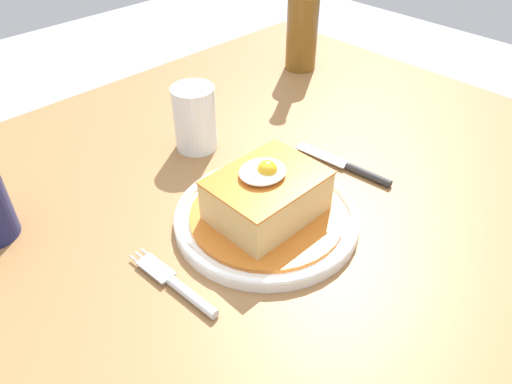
# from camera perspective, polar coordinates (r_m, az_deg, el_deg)

# --- Properties ---
(dining_table) EXTENTS (1.29, 0.91, 0.76)m
(dining_table) POSITION_cam_1_polar(r_m,az_deg,el_deg) (0.74, -5.48, -9.38)
(dining_table) COLOR olive
(dining_table) RESTS_ON ground_plane
(main_plate) EXTENTS (0.25, 0.25, 0.02)m
(main_plate) POSITION_cam_1_polar(r_m,az_deg,el_deg) (0.65, 1.24, -2.92)
(main_plate) COLOR white
(main_plate) RESTS_ON dining_table
(sandwich_meal) EXTENTS (0.21, 0.21, 0.09)m
(sandwich_meal) POSITION_cam_1_polar(r_m,az_deg,el_deg) (0.63, 1.26, -0.74)
(sandwich_meal) COLOR #C66B23
(sandwich_meal) RESTS_ON main_plate
(fork) EXTENTS (0.03, 0.14, 0.01)m
(fork) POSITION_cam_1_polar(r_m,az_deg,el_deg) (0.58, -8.91, -10.99)
(fork) COLOR silver
(fork) RESTS_ON dining_table
(knife) EXTENTS (0.03, 0.17, 0.01)m
(knife) POSITION_cam_1_polar(r_m,az_deg,el_deg) (0.76, 11.46, 2.68)
(knife) COLOR #262628
(knife) RESTS_ON dining_table
(beer_bottle_amber) EXTENTS (0.06, 0.06, 0.27)m
(beer_bottle_amber) POSITION_cam_1_polar(r_m,az_deg,el_deg) (1.04, 5.49, 19.33)
(beer_bottle_amber) COLOR brown
(beer_bottle_amber) RESTS_ON dining_table
(drinking_glass) EXTENTS (0.07, 0.07, 0.10)m
(drinking_glass) POSITION_cam_1_polar(r_m,az_deg,el_deg) (0.79, -7.14, 8.12)
(drinking_glass) COLOR gold
(drinking_glass) RESTS_ON dining_table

